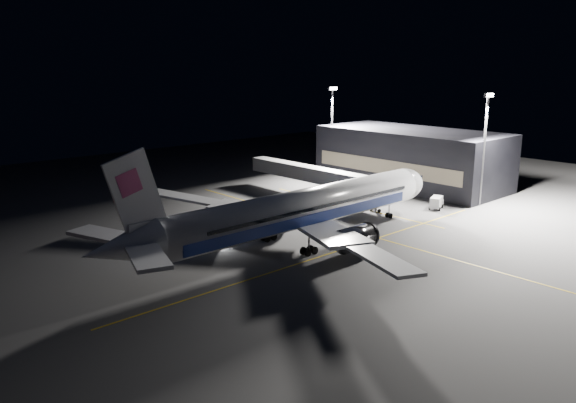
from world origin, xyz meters
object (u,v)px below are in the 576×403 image
Objects in this scene: airliner at (298,210)px; safety_cone_b at (240,225)px; service_truck at (437,202)px; floodlight_mast_north at (332,124)px; floodlight_mast_south at (485,139)px; baggage_tug at (219,238)px; jet_bridge at (320,176)px; safety_cone_a at (250,235)px; safety_cone_c at (210,230)px.

airliner is 13.92m from safety_cone_b.
service_truck is 36.89m from safety_cone_b.
floodlight_mast_north and floodlight_mast_south have the same top height.
floodlight_mast_north reaches higher than safety_cone_b.
safety_cone_b is (7.76, 5.02, -0.54)m from baggage_tug.
airliner is 29.31m from jet_bridge.
service_truck reaches higher than safety_cone_a.
jet_bridge is 58.07× the size of safety_cone_c.
floodlight_mast_north is at bearing 20.99° from safety_cone_c.
safety_cone_a is at bearing -112.25° from safety_cone_b.
airliner is 1.79× the size of jet_bridge.
floodlight_mast_south is at bearing -8.33° from airliner.
safety_cone_c is at bearing -172.00° from jet_bridge.
jet_bridge is at bearing 96.01° from service_truck.
safety_cone_b is at bearing -10.50° from safety_cone_c.
floodlight_mast_south is (18.00, -24.07, 7.79)m from jet_bridge.
safety_cone_b is 0.93× the size of safety_cone_c.
jet_bridge is at bearing 38.04° from airliner.
safety_cone_a is (5.58, -0.30, -0.51)m from baggage_tug.
jet_bridge is 22.60m from service_truck.
service_truck reaches higher than baggage_tug.
service_truck is at bearing -23.78° from safety_cone_b.
floodlight_mast_south is 37.50× the size of safety_cone_b.
jet_bridge is (23.08, 18.06, -0.58)m from airliner.
jet_bridge is 24.49m from safety_cone_b.
baggage_tug is at bearing -162.20° from jet_bridge.
safety_cone_c is at bearing 116.28° from safety_cone_a.
baggage_tug is at bearing -112.35° from safety_cone_c.
jet_bridge is 31.05m from floodlight_mast_south.
floodlight_mast_north is (41.08, 31.99, 7.21)m from airliner.
airliner is at bearing -141.96° from jet_bridge.
airliner is 100.77× the size of safety_cone_a.
baggage_tug is at bearing -147.08° from safety_cone_b.
service_truck reaches higher than safety_cone_b.
jet_bridge is 33.13m from baggage_tug.
airliner is 103.78× the size of safety_cone_c.
floodlight_mast_south reaches higher than safety_cone_c.
service_truck is at bearing -3.19° from airliner.
floodlight_mast_north is 1.00× the size of floodlight_mast_south.
service_truck is (-7.84, -33.84, -11.16)m from floodlight_mast_north.
jet_bridge is at bearing 126.79° from floodlight_mast_south.
floodlight_mast_north is at bearing 24.52° from safety_cone_b.
safety_cone_a is (-35.92, 9.55, -0.90)m from service_truck.
floodlight_mast_south is at bearing -23.12° from safety_cone_c.
floodlight_mast_north is at bearing 29.04° from safety_cone_a.
safety_cone_a is (-43.76, -24.29, -12.07)m from floodlight_mast_north.
floodlight_mast_north is (18.00, 13.93, 7.79)m from jet_bridge.
airliner is at bearing -142.09° from floodlight_mast_north.
floodlight_mast_south reaches higher than service_truck.
airliner reaches higher than service_truck.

